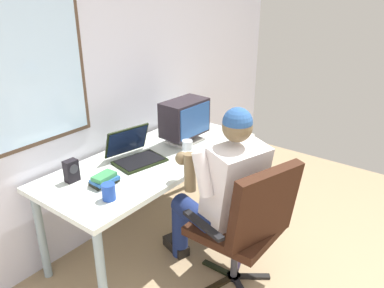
{
  "coord_description": "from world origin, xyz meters",
  "views": [
    {
      "loc": [
        -1.73,
        0.32,
        1.98
      ],
      "look_at": [
        0.18,
        1.79,
        0.95
      ],
      "focal_mm": 35.97,
      "sensor_mm": 36.0,
      "label": 1
    }
  ],
  "objects": [
    {
      "name": "wine_glass",
      "position": [
        0.35,
        1.96,
        0.83
      ],
      "size": [
        0.08,
        0.08,
        0.14
      ],
      "color": "silver",
      "rests_on": "desk"
    },
    {
      "name": "crt_monitor",
      "position": [
        0.58,
        2.17,
        0.94
      ],
      "size": [
        0.4,
        0.25,
        0.35
      ],
      "color": "beige",
      "rests_on": "desk"
    },
    {
      "name": "wall_rear",
      "position": [
        -0.03,
        2.61,
        1.34
      ],
      "size": [
        5.08,
        0.08,
        2.68
      ],
      "color": "silver",
      "rests_on": "ground"
    },
    {
      "name": "coffee_mug",
      "position": [
        -0.42,
        1.97,
        0.79
      ],
      "size": [
        0.08,
        0.08,
        0.11
      ],
      "color": "#1C3D97",
      "rests_on": "desk"
    },
    {
      "name": "laptop",
      "position": [
        0.08,
        2.26,
        0.8
      ],
      "size": [
        0.41,
        0.39,
        0.24
      ],
      "color": "black",
      "rests_on": "desk"
    },
    {
      "name": "person_seated",
      "position": [
        0.21,
        1.55,
        0.67
      ],
      "size": [
        0.64,
        0.82,
        1.28
      ],
      "color": "navy",
      "rests_on": "ground"
    },
    {
      "name": "office_chair",
      "position": [
        0.15,
        1.3,
        0.55
      ],
      "size": [
        0.7,
        0.63,
        0.97
      ],
      "color": "black",
      "rests_on": "ground"
    },
    {
      "name": "book_stack",
      "position": [
        -0.31,
        2.14,
        0.77
      ],
      "size": [
        0.19,
        0.14,
        0.08
      ],
      "color": "black",
      "rests_on": "desk"
    },
    {
      "name": "desk_speaker",
      "position": [
        -0.41,
        2.34,
        0.81
      ],
      "size": [
        0.09,
        0.07,
        0.15
      ],
      "color": "black",
      "rests_on": "desk"
    },
    {
      "name": "desk",
      "position": [
        0.2,
        2.17,
        0.66
      ],
      "size": [
        1.77,
        0.77,
        0.73
      ],
      "color": "#8198A0",
      "rests_on": "ground"
    }
  ]
}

